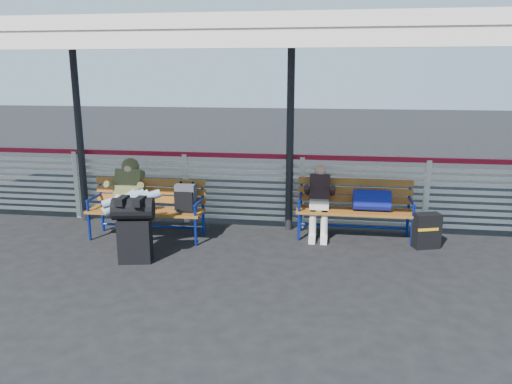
% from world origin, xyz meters
% --- Properties ---
extents(ground, '(60.00, 60.00, 0.00)m').
position_xyz_m(ground, '(0.00, 0.00, 0.00)').
color(ground, black).
rests_on(ground, ground).
extents(fence, '(12.08, 0.08, 1.24)m').
position_xyz_m(fence, '(0.00, 1.90, 0.66)').
color(fence, silver).
rests_on(fence, ground).
extents(canopy, '(12.60, 3.60, 3.16)m').
position_xyz_m(canopy, '(-0.00, 0.87, 3.04)').
color(canopy, silver).
rests_on(canopy, ground).
extents(luggage_stack, '(0.60, 0.40, 0.91)m').
position_xyz_m(luggage_stack, '(-0.17, -0.02, 0.50)').
color(luggage_stack, black).
rests_on(luggage_stack, ground).
extents(bench_left, '(1.80, 0.56, 0.92)m').
position_xyz_m(bench_left, '(-0.19, 1.01, 0.58)').
color(bench_left, '#975C1D').
rests_on(bench_left, ground).
extents(bench_right, '(1.80, 0.56, 0.92)m').
position_xyz_m(bench_right, '(2.97, 1.46, 0.59)').
color(bench_right, '#975C1D').
rests_on(bench_right, ground).
extents(traveler_man, '(0.94, 1.64, 0.77)m').
position_xyz_m(traveler_man, '(-0.51, 0.66, 0.74)').
color(traveler_man, '#8195AE').
rests_on(traveler_man, ground).
extents(companion_person, '(0.32, 0.66, 1.15)m').
position_xyz_m(companion_person, '(2.30, 1.45, 0.60)').
color(companion_person, beige).
rests_on(companion_person, ground).
extents(suitcase_side, '(0.42, 0.33, 0.52)m').
position_xyz_m(suitcase_side, '(3.90, 1.15, 0.26)').
color(suitcase_side, black).
rests_on(suitcase_side, ground).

